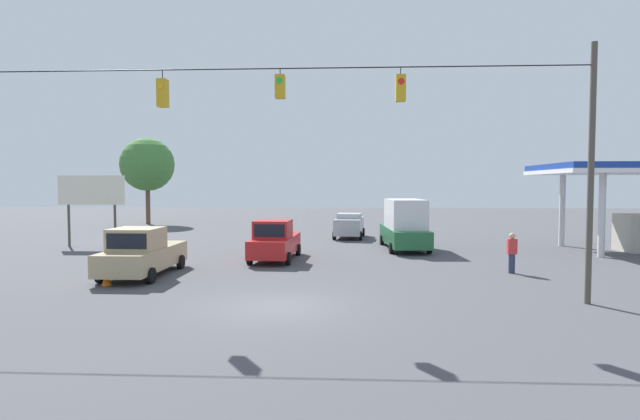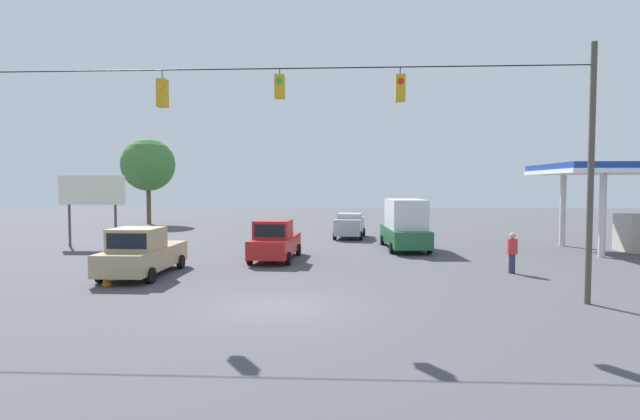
{
  "view_description": "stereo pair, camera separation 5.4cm",
  "coord_description": "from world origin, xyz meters",
  "px_view_note": "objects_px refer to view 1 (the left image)",
  "views": [
    {
      "loc": [
        -2.19,
        15.81,
        3.93
      ],
      "look_at": [
        -1.03,
        -6.96,
        2.78
      ],
      "focal_mm": 28.0,
      "sensor_mm": 36.0,
      "label": 1
    },
    {
      "loc": [
        -2.25,
        15.81,
        3.93
      ],
      "look_at": [
        -1.03,
        -6.96,
        2.78
      ],
      "focal_mm": 28.0,
      "sensor_mm": 36.0,
      "label": 2
    }
  ],
  "objects_px": {
    "traffic_cone_nearest": "(107,276)",
    "roadside_billboard": "(91,195)",
    "traffic_cone_fourth": "(167,252)",
    "tree_horizon_left": "(147,165)",
    "traffic_cone_second": "(132,266)",
    "sedan_silver_oncoming_deep": "(349,225)",
    "traffic_cone_third": "(153,258)",
    "overhead_signal_span": "(279,146)",
    "box_truck_green_oncoming_far": "(405,225)",
    "pickup_truck_tan_parked_shoulder": "(142,253)",
    "pedestrian": "(512,253)",
    "pickup_truck_red_withflow_mid": "(275,242)"
  },
  "relations": [
    {
      "from": "traffic_cone_second",
      "to": "tree_horizon_left",
      "type": "relative_size",
      "value": 0.09
    },
    {
      "from": "roadside_billboard",
      "to": "box_truck_green_oncoming_far",
      "type": "bearing_deg",
      "value": 178.91
    },
    {
      "from": "roadside_billboard",
      "to": "pedestrian",
      "type": "distance_m",
      "value": 25.14
    },
    {
      "from": "overhead_signal_span",
      "to": "traffic_cone_third",
      "type": "relative_size",
      "value": 27.74
    },
    {
      "from": "pedestrian",
      "to": "tree_horizon_left",
      "type": "height_order",
      "value": "tree_horizon_left"
    },
    {
      "from": "box_truck_green_oncoming_far",
      "to": "traffic_cone_fourth",
      "type": "relative_size",
      "value": 8.83
    },
    {
      "from": "traffic_cone_second",
      "to": "traffic_cone_fourth",
      "type": "height_order",
      "value": "same"
    },
    {
      "from": "pedestrian",
      "to": "pickup_truck_tan_parked_shoulder",
      "type": "bearing_deg",
      "value": 5.24
    },
    {
      "from": "overhead_signal_span",
      "to": "roadside_billboard",
      "type": "height_order",
      "value": "overhead_signal_span"
    },
    {
      "from": "traffic_cone_second",
      "to": "tree_horizon_left",
      "type": "xyz_separation_m",
      "value": [
        10.41,
        -27.69,
        5.58
      ]
    },
    {
      "from": "traffic_cone_second",
      "to": "traffic_cone_third",
      "type": "height_order",
      "value": "same"
    },
    {
      "from": "traffic_cone_third",
      "to": "roadside_billboard",
      "type": "bearing_deg",
      "value": -46.94
    },
    {
      "from": "overhead_signal_span",
      "to": "traffic_cone_third",
      "type": "distance_m",
      "value": 10.96
    },
    {
      "from": "sedan_silver_oncoming_deep",
      "to": "traffic_cone_fourth",
      "type": "bearing_deg",
      "value": 48.75
    },
    {
      "from": "traffic_cone_nearest",
      "to": "roadside_billboard",
      "type": "distance_m",
      "value": 14.17
    },
    {
      "from": "traffic_cone_second",
      "to": "traffic_cone_fourth",
      "type": "relative_size",
      "value": 1.0
    },
    {
      "from": "pickup_truck_tan_parked_shoulder",
      "to": "pedestrian",
      "type": "xyz_separation_m",
      "value": [
        -16.16,
        -1.48,
        -0.06
      ]
    },
    {
      "from": "pickup_truck_tan_parked_shoulder",
      "to": "traffic_cone_fourth",
      "type": "height_order",
      "value": "pickup_truck_tan_parked_shoulder"
    },
    {
      "from": "pickup_truck_red_withflow_mid",
      "to": "traffic_cone_third",
      "type": "xyz_separation_m",
      "value": [
        5.62,
        2.18,
        -0.6
      ]
    },
    {
      "from": "traffic_cone_fourth",
      "to": "pedestrian",
      "type": "distance_m",
      "value": 17.14
    },
    {
      "from": "traffic_cone_second",
      "to": "pedestrian",
      "type": "bearing_deg",
      "value": -175.89
    },
    {
      "from": "sedan_silver_oncoming_deep",
      "to": "pedestrian",
      "type": "height_order",
      "value": "sedan_silver_oncoming_deep"
    },
    {
      "from": "box_truck_green_oncoming_far",
      "to": "traffic_cone_fourth",
      "type": "xyz_separation_m",
      "value": [
        13.01,
        4.75,
        -1.13
      ]
    },
    {
      "from": "traffic_cone_fourth",
      "to": "roadside_billboard",
      "type": "bearing_deg",
      "value": -37.28
    },
    {
      "from": "pickup_truck_tan_parked_shoulder",
      "to": "box_truck_green_oncoming_far",
      "type": "distance_m",
      "value": 15.65
    },
    {
      "from": "pickup_truck_tan_parked_shoulder",
      "to": "pickup_truck_red_withflow_mid",
      "type": "relative_size",
      "value": 1.03
    },
    {
      "from": "traffic_cone_fourth",
      "to": "tree_horizon_left",
      "type": "height_order",
      "value": "tree_horizon_left"
    },
    {
      "from": "traffic_cone_nearest",
      "to": "pedestrian",
      "type": "bearing_deg",
      "value": -167.9
    },
    {
      "from": "pickup_truck_red_withflow_mid",
      "to": "traffic_cone_nearest",
      "type": "bearing_deg",
      "value": 50.84
    },
    {
      "from": "overhead_signal_span",
      "to": "pickup_truck_tan_parked_shoulder",
      "type": "height_order",
      "value": "overhead_signal_span"
    },
    {
      "from": "pickup_truck_red_withflow_mid",
      "to": "traffic_cone_second",
      "type": "distance_m",
      "value": 7.28
    },
    {
      "from": "traffic_cone_nearest",
      "to": "traffic_cone_second",
      "type": "bearing_deg",
      "value": -88.88
    },
    {
      "from": "sedan_silver_oncoming_deep",
      "to": "traffic_cone_nearest",
      "type": "distance_m",
      "value": 20.38
    },
    {
      "from": "traffic_cone_nearest",
      "to": "roadside_billboard",
      "type": "bearing_deg",
      "value": -60.41
    },
    {
      "from": "overhead_signal_span",
      "to": "traffic_cone_nearest",
      "type": "distance_m",
      "value": 8.84
    },
    {
      "from": "overhead_signal_span",
      "to": "pedestrian",
      "type": "bearing_deg",
      "value": -149.47
    },
    {
      "from": "sedan_silver_oncoming_deep",
      "to": "traffic_cone_second",
      "type": "distance_m",
      "value": 18.34
    },
    {
      "from": "box_truck_green_oncoming_far",
      "to": "sedan_silver_oncoming_deep",
      "type": "bearing_deg",
      "value": -62.2
    },
    {
      "from": "overhead_signal_span",
      "to": "tree_horizon_left",
      "type": "height_order",
      "value": "tree_horizon_left"
    },
    {
      "from": "traffic_cone_third",
      "to": "traffic_cone_nearest",
      "type": "bearing_deg",
      "value": 89.98
    },
    {
      "from": "overhead_signal_span",
      "to": "traffic_cone_third",
      "type": "bearing_deg",
      "value": -43.93
    },
    {
      "from": "pickup_truck_tan_parked_shoulder",
      "to": "sedan_silver_oncoming_deep",
      "type": "height_order",
      "value": "pickup_truck_tan_parked_shoulder"
    },
    {
      "from": "traffic_cone_second",
      "to": "traffic_cone_fourth",
      "type": "bearing_deg",
      "value": -89.27
    },
    {
      "from": "traffic_cone_nearest",
      "to": "traffic_cone_fourth",
      "type": "distance_m",
      "value": 6.92
    },
    {
      "from": "pickup_truck_tan_parked_shoulder",
      "to": "tree_horizon_left",
      "type": "relative_size",
      "value": 0.63
    },
    {
      "from": "pickup_truck_red_withflow_mid",
      "to": "roadside_billboard",
      "type": "xyz_separation_m",
      "value": [
        12.46,
        -5.15,
        2.34
      ]
    },
    {
      "from": "pickup_truck_tan_parked_shoulder",
      "to": "box_truck_green_oncoming_far",
      "type": "bearing_deg",
      "value": -142.25
    },
    {
      "from": "box_truck_green_oncoming_far",
      "to": "traffic_cone_fourth",
      "type": "distance_m",
      "value": 13.9
    },
    {
      "from": "sedan_silver_oncoming_deep",
      "to": "box_truck_green_oncoming_far",
      "type": "relative_size",
      "value": 0.68
    },
    {
      "from": "box_truck_green_oncoming_far",
      "to": "traffic_cone_nearest",
      "type": "relative_size",
      "value": 8.83
    }
  ]
}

